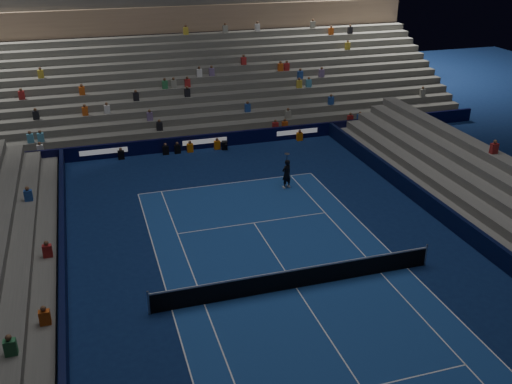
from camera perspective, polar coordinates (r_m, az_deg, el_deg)
name	(u,v)px	position (r m, az deg, el deg)	size (l,w,h in m)	color
ground	(296,288)	(25.82, 3.97, -9.38)	(90.00, 90.00, 0.00)	#0C1D4C
court_surface	(296,288)	(25.81, 3.97, -9.37)	(10.97, 23.77, 0.01)	navy
sponsor_barrier_far	(204,141)	(41.60, -5.09, 4.99)	(44.00, 0.25, 1.00)	black
sponsor_barrier_east	(486,245)	(30.01, 21.66, -4.90)	(0.25, 37.00, 1.00)	black
sponsor_barrier_west	(64,319)	(24.33, -18.37, -11.72)	(0.25, 37.00, 1.00)	black
grandstand_main	(179,72)	(49.68, -7.60, 11.58)	(44.00, 15.20, 11.20)	#5E5E59
tennis_net	(297,278)	(25.54, 4.00, -8.44)	(12.90, 0.10, 1.10)	#B2B2B7
tennis_player	(287,174)	(34.87, 3.01, 1.80)	(0.66, 0.43, 1.80)	black
broadcast_camera	(225,145)	(41.32, -3.09, 4.60)	(0.53, 0.92, 0.56)	black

